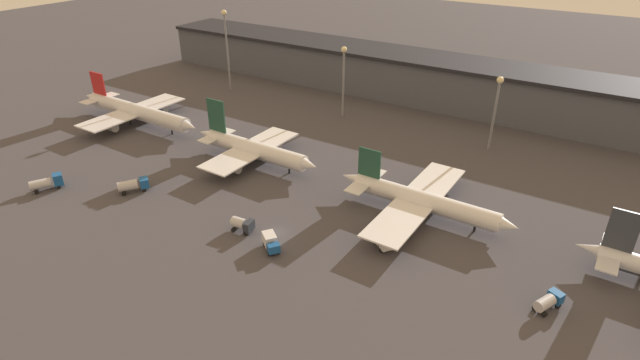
# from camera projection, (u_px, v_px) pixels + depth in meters

# --- Properties ---
(ground) EXTENTS (600.00, 600.00, 0.00)m
(ground) POSITION_uv_depth(u_px,v_px,m) (276.00, 233.00, 100.86)
(ground) COLOR #423F44
(terminal_building) EXTENTS (223.56, 21.05, 14.98)m
(terminal_building) POSITION_uv_depth(u_px,v_px,m) (441.00, 81.00, 164.99)
(terminal_building) COLOR #4C515B
(terminal_building) RESTS_ON ground
(airplane_0) EXTENTS (49.57, 33.57, 13.22)m
(airplane_0) POSITION_uv_depth(u_px,v_px,m) (136.00, 112.00, 150.37)
(airplane_0) COLOR silver
(airplane_0) RESTS_ON ground
(airplane_1) EXTENTS (38.32, 29.81, 14.60)m
(airplane_1) POSITION_uv_depth(u_px,v_px,m) (254.00, 149.00, 127.20)
(airplane_1) COLOR white
(airplane_1) RESTS_ON ground
(airplane_2) EXTENTS (39.51, 37.26, 12.09)m
(airplane_2) POSITION_uv_depth(u_px,v_px,m) (422.00, 201.00, 105.35)
(airplane_2) COLOR white
(airplane_2) RESTS_ON ground
(service_vehicle_0) EXTENTS (5.51, 4.90, 2.93)m
(service_vehicle_0) POSITION_uv_depth(u_px,v_px,m) (271.00, 242.00, 95.27)
(service_vehicle_0) COLOR #195199
(service_vehicle_0) RESTS_ON ground
(service_vehicle_1) EXTENTS (4.22, 5.88, 2.65)m
(service_vehicle_1) POSITION_uv_depth(u_px,v_px,m) (548.00, 301.00, 80.94)
(service_vehicle_1) COLOR #195199
(service_vehicle_1) RESTS_ON ground
(service_vehicle_2) EXTENTS (5.76, 7.00, 2.99)m
(service_vehicle_2) POSITION_uv_depth(u_px,v_px,m) (133.00, 185.00, 114.73)
(service_vehicle_2) COLOR #195199
(service_vehicle_2) RESTS_ON ground
(service_vehicle_3) EXTENTS (5.88, 5.26, 3.03)m
(service_vehicle_3) POSITION_uv_depth(u_px,v_px,m) (382.00, 238.00, 96.25)
(service_vehicle_3) COLOR white
(service_vehicle_3) RESTS_ON ground
(service_vehicle_4) EXTENTS (5.28, 7.29, 3.37)m
(service_vehicle_4) POSITION_uv_depth(u_px,v_px,m) (47.00, 183.00, 115.60)
(service_vehicle_4) COLOR #195199
(service_vehicle_4) RESTS_ON ground
(service_vehicle_5) EXTENTS (4.77, 3.00, 2.86)m
(service_vehicle_5) POSITION_uv_depth(u_px,v_px,m) (242.00, 224.00, 100.60)
(service_vehicle_5) COLOR #282D38
(service_vehicle_5) RESTS_ON ground
(lamp_post_0) EXTENTS (1.80, 1.80, 28.14)m
(lamp_post_0) POSITION_uv_depth(u_px,v_px,m) (227.00, 42.00, 171.08)
(lamp_post_0) COLOR slate
(lamp_post_0) RESTS_ON ground
(lamp_post_1) EXTENTS (1.80, 1.80, 21.95)m
(lamp_post_1) POSITION_uv_depth(u_px,v_px,m) (344.00, 72.00, 150.78)
(lamp_post_1) COLOR slate
(lamp_post_1) RESTS_ON ground
(lamp_post_2) EXTENTS (1.80, 1.80, 20.29)m
(lamp_post_2) POSITION_uv_depth(u_px,v_px,m) (496.00, 103.00, 129.58)
(lamp_post_2) COLOR slate
(lamp_post_2) RESTS_ON ground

